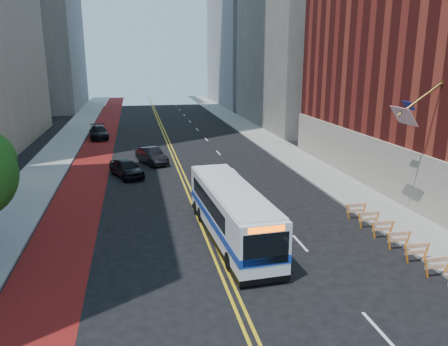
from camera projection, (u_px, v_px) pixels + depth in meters
name	position (u px, v px, depth m)	size (l,w,h in m)	color
ground	(242.00, 314.00, 17.46)	(160.00, 160.00, 0.00)	black
sidewalk_left	(53.00, 159.00, 43.52)	(4.00, 140.00, 0.15)	gray
sidewalk_right	(282.00, 149.00, 48.17)	(4.00, 140.00, 0.15)	gray
bus_lane_paint	(94.00, 158.00, 44.29)	(3.60, 140.00, 0.01)	#63140E
center_line_inner	(172.00, 155.00, 45.83)	(0.14, 140.00, 0.01)	gold
center_line_outer	(175.00, 155.00, 45.90)	(0.14, 140.00, 0.01)	gold
lane_dashes	(206.00, 139.00, 54.37)	(0.14, 98.20, 0.01)	silver
construction_barriers	(407.00, 244.00, 22.39)	(1.42, 10.91, 1.00)	orange
transit_bus	(231.00, 212.00, 24.33)	(3.07, 11.25, 3.06)	silver
car_a	(126.00, 168.00, 37.21)	(1.83, 4.54, 1.55)	black
car_b	(152.00, 156.00, 41.90)	(1.61, 4.62, 1.52)	black
car_c	(99.00, 132.00, 54.84)	(2.21, 5.45, 1.58)	black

